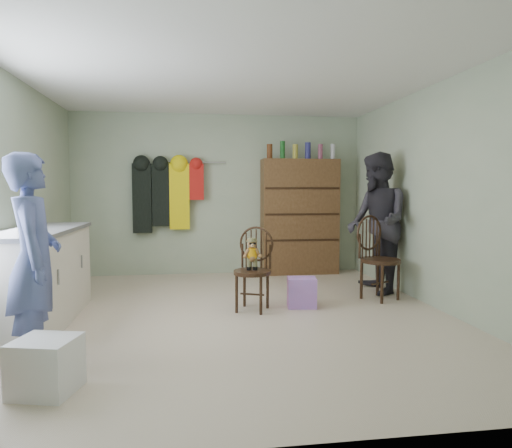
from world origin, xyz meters
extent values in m
plane|color=beige|center=(0.00, 0.00, 0.00)|extent=(5.00, 5.00, 0.00)
plane|color=#ADBA9C|center=(0.00, 2.50, 1.25)|extent=(4.50, 0.00, 4.50)
plane|color=#ADBA9C|center=(-2.25, 0.00, 1.25)|extent=(0.00, 5.00, 5.00)
plane|color=#ADBA9C|center=(2.25, 0.00, 1.25)|extent=(0.00, 5.00, 5.00)
plane|color=white|center=(0.00, 0.00, 2.50)|extent=(5.00, 5.00, 0.00)
cube|color=silver|center=(-1.95, 0.00, 0.45)|extent=(0.60, 1.80, 0.90)
cube|color=slate|center=(-1.95, 0.00, 0.92)|extent=(0.64, 1.86, 0.04)
cylinder|color=#99999E|center=(-1.64, -0.45, 0.54)|extent=(0.02, 0.02, 0.14)
cylinder|color=#99999E|center=(-1.64, 0.45, 0.54)|extent=(0.02, 0.02, 0.14)
cube|color=white|center=(-1.40, -1.65, 0.18)|extent=(0.45, 0.44, 0.36)
cylinder|color=#3F2616|center=(0.20, 0.16, 0.43)|extent=(0.54, 0.54, 0.04)
cylinder|color=#3F2616|center=(0.02, 0.09, 0.20)|extent=(0.03, 0.03, 0.41)
cylinder|color=#3F2616|center=(0.27, -0.02, 0.20)|extent=(0.03, 0.03, 0.41)
cylinder|color=#3F2616|center=(0.14, 0.35, 0.20)|extent=(0.03, 0.03, 0.41)
cylinder|color=#3F2616|center=(0.39, 0.24, 0.20)|extent=(0.03, 0.03, 0.41)
torus|color=#3F2616|center=(0.27, 0.31, 0.72)|extent=(0.37, 0.19, 0.40)
cylinder|color=#3F2616|center=(0.12, 0.37, 0.58)|extent=(0.03, 0.03, 0.27)
cylinder|color=#3F2616|center=(0.41, 0.23, 0.58)|extent=(0.03, 0.03, 0.27)
cylinder|color=orange|center=(0.20, 0.18, 0.63)|extent=(0.11, 0.11, 0.11)
cylinder|color=#475128|center=(0.20, 0.18, 0.53)|extent=(0.07, 0.07, 0.16)
sphere|color=#9E7042|center=(0.20, 0.18, 0.73)|extent=(0.10, 0.10, 0.10)
cylinder|color=#475128|center=(0.20, 0.18, 0.78)|extent=(0.09, 0.09, 0.03)
cube|color=black|center=(0.20, 0.13, 0.74)|extent=(0.07, 0.01, 0.02)
cylinder|color=#3F2616|center=(1.80, 0.45, 0.47)|extent=(0.61, 0.61, 0.05)
cylinder|color=#3F2616|center=(1.74, 0.25, 0.23)|extent=(0.04, 0.04, 0.45)
cylinder|color=#3F2616|center=(2.00, 0.38, 0.23)|extent=(0.04, 0.04, 0.45)
cylinder|color=#3F2616|center=(1.59, 0.52, 0.23)|extent=(0.04, 0.04, 0.45)
cylinder|color=#3F2616|center=(1.86, 0.66, 0.23)|extent=(0.04, 0.04, 0.45)
torus|color=#3F2616|center=(1.72, 0.61, 0.80)|extent=(0.40, 0.23, 0.44)
cylinder|color=#3F2616|center=(1.56, 0.52, 0.65)|extent=(0.03, 0.03, 0.30)
cylinder|color=#3F2616|center=(1.88, 0.68, 0.65)|extent=(0.03, 0.03, 0.30)
cube|color=#E572CB|center=(0.78, 0.23, 0.17)|extent=(0.35, 0.29, 0.33)
imported|color=#55609C|center=(-1.62, -1.15, 0.80)|extent=(0.51, 0.65, 1.59)
imported|color=#2D2B33|center=(1.90, 0.81, 0.90)|extent=(0.72, 0.91, 1.80)
cube|color=brown|center=(1.25, 2.30, 0.90)|extent=(1.20, 0.38, 1.80)
cube|color=#3F2616|center=(1.25, 2.11, 0.55)|extent=(1.16, 0.02, 0.03)
cube|color=#3F2616|center=(1.25, 2.11, 0.95)|extent=(1.16, 0.02, 0.03)
cube|color=#3F2616|center=(1.25, 2.11, 1.35)|extent=(1.16, 0.02, 0.03)
cylinder|color=#592D14|center=(0.75, 2.20, 1.91)|extent=(0.09, 0.09, 0.22)
cylinder|color=#19591E|center=(0.95, 2.20, 1.93)|extent=(0.07, 0.07, 0.27)
cylinder|color=#A59933|center=(1.15, 2.20, 1.91)|extent=(0.08, 0.08, 0.22)
cylinder|color=navy|center=(1.35, 2.20, 1.93)|extent=(0.09, 0.09, 0.25)
cylinder|color=#8C3F59|center=(1.55, 2.20, 1.91)|extent=(0.07, 0.07, 0.23)
cylinder|color=#B2B2B7|center=(1.75, 2.20, 1.92)|extent=(0.07, 0.07, 0.23)
cylinder|color=#99999E|center=(-0.40, 2.44, 1.75)|extent=(1.00, 0.02, 0.02)
cube|color=black|center=(-1.18, 2.38, 1.19)|extent=(0.28, 0.10, 1.05)
cube|color=black|center=(-0.90, 2.38, 1.25)|extent=(0.26, 0.10, 0.95)
cube|color=yellow|center=(-0.62, 2.38, 1.22)|extent=(0.30, 0.10, 1.00)
cube|color=red|center=(-0.36, 2.38, 1.44)|extent=(0.22, 0.10, 0.55)
camera|label=1|loc=(-0.46, -4.71, 1.32)|focal=32.00mm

